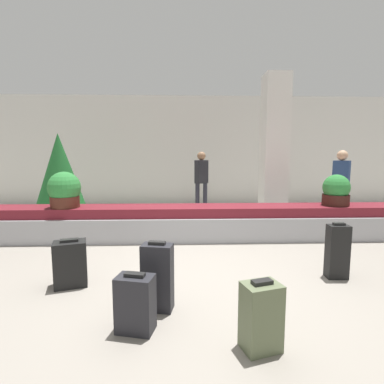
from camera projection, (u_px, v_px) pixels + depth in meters
The scene contains 14 objects.
ground_plane at pixel (197, 278), 3.62m from camera, with size 18.00×18.00×0.00m, color gray.
back_wall at pixel (187, 150), 8.98m from camera, with size 18.00×0.06×3.20m.
carousel at pixel (192, 223), 5.31m from camera, with size 8.24×0.77×0.58m.
pillar at pixel (274, 149), 6.59m from camera, with size 0.53×0.53×3.20m.
suitcase_0 at pixel (337, 251), 3.58m from camera, with size 0.25×0.17×0.68m.
suitcase_1 at pixel (70, 263), 3.37m from camera, with size 0.40×0.33×0.54m.
suitcase_2 at pixel (135, 303), 2.50m from camera, with size 0.34×0.27×0.51m.
suitcase_3 at pixel (158, 277), 2.84m from camera, with size 0.32×0.23×0.67m.
suitcase_4 at pixel (261, 316), 2.26m from camera, with size 0.33×0.28×0.55m.
potted_plant_0 at pixel (336, 191), 5.32m from camera, with size 0.46×0.46×0.55m.
potted_plant_1 at pixel (64, 191), 5.10m from camera, with size 0.54×0.54×0.62m.
traveler_0 at pixel (201, 177), 7.69m from camera, with size 0.36×0.34×1.55m.
traveler_1 at pixel (341, 180), 6.43m from camera, with size 0.36×0.35×1.57m.
decorated_tree at pixel (60, 174), 6.52m from camera, with size 1.14×1.14×1.94m.
Camera 1 is at (-0.19, -3.45, 1.48)m, focal length 28.00 mm.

